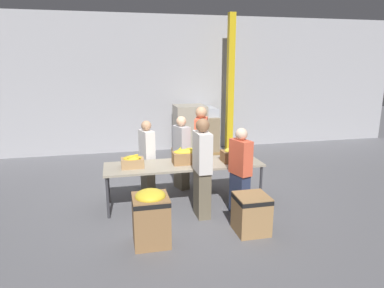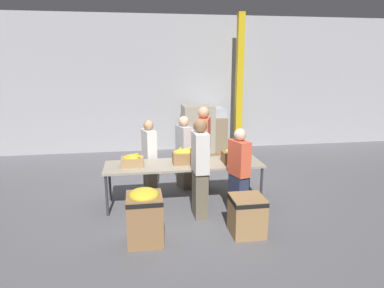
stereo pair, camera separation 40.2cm
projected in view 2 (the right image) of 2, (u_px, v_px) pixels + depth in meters
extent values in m
plane|color=slate|center=(184.00, 202.00, 6.64)|extent=(30.00, 30.00, 0.00)
cube|color=#A8A8AD|center=(164.00, 85.00, 10.22)|extent=(16.00, 0.08, 4.00)
cube|color=#9E937F|center=(184.00, 164.00, 6.46)|extent=(2.96, 0.84, 0.04)
cylinder|color=#38383D|center=(107.00, 196.00, 5.99)|extent=(0.05, 0.05, 0.75)
cylinder|color=#38383D|center=(261.00, 187.00, 6.43)|extent=(0.05, 0.05, 0.75)
cylinder|color=#38383D|center=(110.00, 182.00, 6.68)|extent=(0.05, 0.05, 0.75)
cylinder|color=#38383D|center=(249.00, 174.00, 7.12)|extent=(0.05, 0.05, 0.75)
cube|color=tan|center=(132.00, 162.00, 6.28)|extent=(0.40, 0.30, 0.16)
ellipsoid|color=gold|center=(132.00, 157.00, 6.26)|extent=(0.33, 0.27, 0.08)
ellipsoid|color=gold|center=(136.00, 156.00, 6.21)|extent=(0.17, 0.17, 0.04)
ellipsoid|color=gold|center=(132.00, 155.00, 6.29)|extent=(0.22, 0.08, 0.05)
ellipsoid|color=gold|center=(131.00, 156.00, 6.19)|extent=(0.16, 0.11, 0.04)
ellipsoid|color=gold|center=(135.00, 154.00, 6.29)|extent=(0.16, 0.14, 0.04)
cube|color=olive|center=(185.00, 158.00, 6.43)|extent=(0.48, 0.29, 0.22)
ellipsoid|color=yellow|center=(185.00, 152.00, 6.41)|extent=(0.43, 0.24, 0.10)
ellipsoid|color=yellow|center=(187.00, 151.00, 6.37)|extent=(0.20, 0.07, 0.05)
ellipsoid|color=yellow|center=(192.00, 149.00, 6.48)|extent=(0.20, 0.14, 0.04)
ellipsoid|color=yellow|center=(180.00, 149.00, 6.44)|extent=(0.12, 0.21, 0.04)
ellipsoid|color=yellow|center=(191.00, 149.00, 6.41)|extent=(0.12, 0.20, 0.04)
cube|color=olive|center=(235.00, 157.00, 6.51)|extent=(0.48, 0.31, 0.21)
ellipsoid|color=gold|center=(235.00, 151.00, 6.49)|extent=(0.39, 0.25, 0.12)
ellipsoid|color=gold|center=(237.00, 151.00, 6.42)|extent=(0.20, 0.10, 0.05)
ellipsoid|color=gold|center=(233.00, 149.00, 6.44)|extent=(0.09, 0.16, 0.06)
ellipsoid|color=gold|center=(238.00, 148.00, 6.55)|extent=(0.16, 0.07, 0.05)
ellipsoid|color=gold|center=(239.00, 149.00, 6.44)|extent=(0.05, 0.20, 0.04)
cube|color=#6B604C|center=(184.00, 171.00, 7.35)|extent=(0.29, 0.40, 0.74)
cube|color=#B2B2B7|center=(184.00, 140.00, 7.20)|extent=(0.33, 0.46, 0.61)
sphere|color=#DBAD89|center=(184.00, 121.00, 7.10)|extent=(0.21, 0.21, 0.21)
cube|color=#2D3856|center=(238.00, 195.00, 6.05)|extent=(0.29, 0.40, 0.74)
cube|color=#EA5B3D|center=(239.00, 158.00, 5.89)|extent=(0.32, 0.46, 0.61)
sphere|color=beige|center=(240.00, 135.00, 5.79)|extent=(0.21, 0.21, 0.21)
cube|color=#6B604C|center=(150.00, 175.00, 7.15)|extent=(0.28, 0.38, 0.72)
cube|color=silver|center=(149.00, 144.00, 7.00)|extent=(0.31, 0.45, 0.59)
sphere|color=tan|center=(148.00, 125.00, 6.91)|extent=(0.20, 0.20, 0.20)
cube|color=#6B604C|center=(200.00, 194.00, 5.97)|extent=(0.23, 0.40, 0.83)
cube|color=silver|center=(200.00, 152.00, 5.80)|extent=(0.24, 0.47, 0.68)
sphere|color=#896042|center=(200.00, 125.00, 5.69)|extent=(0.23, 0.23, 0.23)
cube|color=#6B604C|center=(203.00, 170.00, 7.25)|extent=(0.34, 0.45, 0.84)
cube|color=#EA5B3D|center=(203.00, 135.00, 7.07)|extent=(0.38, 0.53, 0.70)
sphere|color=tan|center=(204.00, 112.00, 6.96)|extent=(0.24, 0.24, 0.24)
cube|color=olive|center=(145.00, 219.00, 5.11)|extent=(0.53, 0.53, 0.75)
cube|color=black|center=(144.00, 199.00, 5.03)|extent=(0.53, 0.53, 0.07)
ellipsoid|color=yellow|center=(144.00, 195.00, 5.02)|extent=(0.45, 0.45, 0.18)
cube|color=#A37A4C|center=(247.00, 215.00, 5.37)|extent=(0.51, 0.51, 0.62)
cube|color=black|center=(248.00, 200.00, 5.31)|extent=(0.51, 0.51, 0.07)
cube|color=gold|center=(239.00, 86.00, 9.84)|extent=(0.19, 0.19, 4.00)
cube|color=olive|center=(209.00, 150.00, 10.32)|extent=(0.93, 0.93, 0.13)
cube|color=#B2B7C1|center=(209.00, 128.00, 10.17)|extent=(0.85, 0.85, 1.22)
cube|color=olive|center=(208.00, 151.00, 10.17)|extent=(1.03, 1.03, 0.13)
cube|color=#897556|center=(208.00, 133.00, 10.04)|extent=(0.94, 0.94, 0.98)
cube|color=olive|center=(198.00, 153.00, 10.05)|extent=(0.94, 0.94, 0.13)
cube|color=#A39984|center=(198.00, 128.00, 9.88)|extent=(0.87, 0.87, 1.33)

